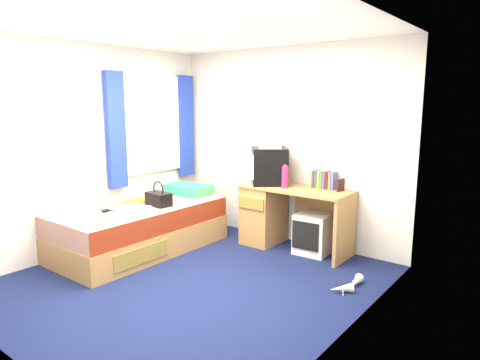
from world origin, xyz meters
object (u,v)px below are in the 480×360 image
Objects in this scene: picture_frame at (341,185)px; desk at (276,212)px; vcr at (269,145)px; aerosol_can at (283,178)px; pink_water_bottle at (285,178)px; handbag at (159,198)px; remote_control at (108,210)px; magazine at (137,201)px; pillow at (188,189)px; white_heels at (349,285)px; storage_cube at (313,233)px; bed at (141,228)px; crt_tv at (269,166)px; colour_swatch_fan at (100,219)px; towel at (135,211)px; water_bottle at (108,207)px.

desk is at bearing -157.68° from picture_frame.
vcr is 0.44m from aerosol_can.
handbag is at bearing -141.67° from pink_water_bottle.
aerosol_can is at bearing 25.24° from remote_control.
magazine is (-1.44, -1.03, -0.30)m from aerosol_can.
desk is 3.97× the size of handbag.
desk is 4.64× the size of magazine.
pillow is 3.62× the size of remote_control.
white_heels is at bearing 26.84° from vcr.
storage_cube is 1.85m from handbag.
bed is 0.48m from remote_control.
crt_tv is 4.32× the size of picture_frame.
pink_water_bottle reaches higher than colour_swatch_fan.
colour_swatch_fan is (0.15, -0.64, 0.28)m from bed.
pink_water_bottle is 1.50m from handbag.
pink_water_bottle is 0.87× the size of magazine.
handbag is (-1.16, -0.92, -0.25)m from pink_water_bottle.
pink_water_bottle reaches higher than towel.
crt_tv reaches higher than picture_frame.
colour_swatch_fan is (-0.16, -0.32, -0.04)m from towel.
vcr is at bearing 174.27° from aerosol_can.
towel reaches higher than colour_swatch_fan.
vcr is at bearing 63.72° from colour_swatch_fan.
pillow is 2.63× the size of colour_swatch_fan.
aerosol_can is 0.70× the size of magazine.
crt_tv is at bearing 176.67° from storage_cube.
aerosol_can is at bearing 42.21° from bed.
desk is 1.98m from water_bottle.
crt_tv is 3.03× the size of water_bottle.
pillow is 1.33m from aerosol_can.
towel is (0.14, -0.46, -0.04)m from handbag.
colour_swatch_fan is at bearing -66.09° from crt_tv.
towel is (-1.35, -1.48, 0.35)m from storage_cube.
remote_control is (-0.24, 0.26, 0.00)m from colour_swatch_fan.
pillow is at bearing -172.05° from storage_cube.
aerosol_can is at bearing -154.85° from picture_frame.
vcr reaches higher than bed.
pillow is 1.23m from desk.
vcr is at bearing 48.27° from bed.
water_bottle is at bearing -135.27° from pink_water_bottle.
desk reaches higher than storage_cube.
magazine is at bearing 78.05° from remote_control.
towel is at bearing -65.88° from crt_tv.
desk is 0.88m from picture_frame.
pillow is at bearing 111.08° from handbag.
picture_frame is 2.62m from remote_control.
bed is at bearing 134.45° from towel.
pillow is 2.39× the size of pink_water_bottle.
towel is 0.66m from magazine.
storage_cube is at bearing 47.62° from towel.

